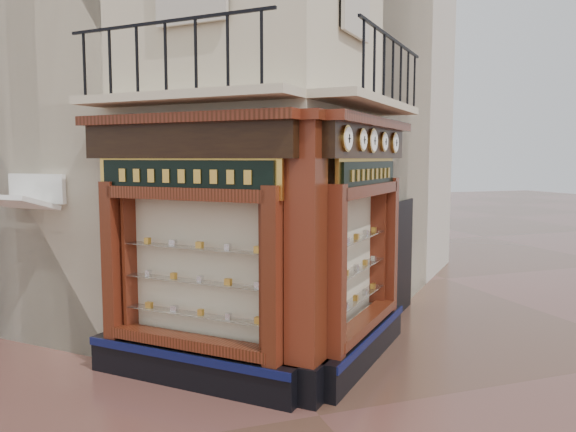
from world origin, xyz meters
name	(u,v)px	position (x,y,z in m)	size (l,w,h in m)	color
ground	(319,415)	(0.00, 0.00, 0.00)	(80.00, 80.00, 0.00)	#4E3124
main_building	(214,39)	(0.00, 6.16, 6.00)	(8.00, 8.00, 12.00)	beige
neighbour_left	(97,72)	(-2.47, 8.63, 5.50)	(8.00, 8.00, 11.00)	beige
neighbour_right	(283,81)	(2.47, 8.63, 5.50)	(8.00, 8.00, 11.00)	beige
shopfront_left	(189,253)	(-1.41, 1.57, 1.98)	(2.86, 2.86, 3.98)	black
shopfront_right	(363,244)	(1.41, 1.57, 1.98)	(2.86, 2.86, 3.98)	black
corner_pilaster	(306,262)	(0.00, 0.50, 1.95)	(0.85, 0.85, 3.98)	black
balcony	(282,99)	(0.00, 1.49, 4.22)	(5.94, 2.97, 1.03)	beige
clock_a	(347,138)	(0.59, 0.48, 3.62)	(0.29, 0.29, 0.36)	gold
clock_b	(362,140)	(1.06, 0.96, 3.62)	(0.27, 0.27, 0.34)	gold
clock_c	(373,141)	(1.43, 1.32, 3.62)	(0.30, 0.30, 0.38)	gold
clock_d	(384,142)	(1.87, 1.77, 3.62)	(0.26, 0.26, 0.32)	gold
clock_e	(395,143)	(2.35, 2.25, 3.62)	(0.29, 0.29, 0.36)	gold
awning	(22,357)	(-3.91, 3.70, 0.00)	(1.29, 0.78, 0.08)	white
signboard_left	(184,176)	(-1.46, 1.51, 3.10)	(2.24, 2.24, 0.60)	gold
signboard_right	(368,174)	(1.46, 1.51, 3.10)	(2.00, 2.00, 0.53)	gold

